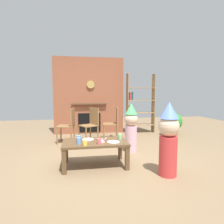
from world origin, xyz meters
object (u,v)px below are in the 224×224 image
object	(u,v)px
coffee_table	(95,145)
paper_cup_far_right	(120,137)
dining_chair_right	(114,121)
dining_chair_left	(69,123)
birthday_cake_slice	(102,140)
child_in_pink	(131,126)
paper_cup_center	(79,138)
paper_cup_near_right	(85,143)
child_with_cone_hat	(168,137)
paper_plate_rear	(88,139)
potted_plant_tall	(173,123)
paper_cup_near_left	(79,141)
paper_cup_far_left	(99,141)
bookshelf	(138,106)
dining_chair_middle	(91,123)
paper_plate_front	(113,142)

from	to	relation	value
coffee_table	paper_cup_far_right	distance (m)	0.48
dining_chair_right	dining_chair_left	bearing A→B (deg)	14.16
birthday_cake_slice	dining_chair_right	world-z (taller)	dining_chair_right
coffee_table	dining_chair_right	world-z (taller)	dining_chair_right
child_in_pink	dining_chair_left	xyz separation A→B (m)	(-1.37, 1.02, -0.06)
paper_cup_center	child_in_pink	distance (m)	1.32
paper_cup_near_right	paper_cup_center	bearing A→B (deg)	108.07
paper_cup_far_right	child_in_pink	size ratio (longest dim) A/B	0.10
child_with_cone_hat	dining_chair_right	bearing A→B (deg)	-51.85
paper_cup_near_right	dining_chair_right	size ratio (longest dim) A/B	0.10
paper_plate_rear	dining_chair_left	size ratio (longest dim) A/B	0.23
dining_chair_left	potted_plant_tall	bearing A→B (deg)	-164.33
paper_cup_near_left	paper_cup_far_left	world-z (taller)	paper_cup_near_left
bookshelf	paper_plate_rear	distance (m)	3.13
paper_cup_far_left	dining_chair_left	xyz separation A→B (m)	(-0.57, 1.91, 0.02)
bookshelf	potted_plant_tall	distance (m)	1.21
coffee_table	dining_chair_middle	bearing A→B (deg)	88.28
dining_chair_left	bookshelf	bearing A→B (deg)	-145.34
paper_cup_far_left	dining_chair_right	world-z (taller)	dining_chair_right
coffee_table	dining_chair_left	world-z (taller)	dining_chair_left
paper_cup_near_right	potted_plant_tall	bearing A→B (deg)	40.10
paper_cup_far_right	dining_chair_left	distance (m)	1.95
paper_cup_far_right	child_in_pink	distance (m)	0.77
dining_chair_left	paper_cup_near_left	bearing A→B (deg)	107.46
paper_plate_front	child_with_cone_hat	xyz separation A→B (m)	(0.78, -0.48, 0.17)
dining_chair_left	paper_cup_far_left	bearing A→B (deg)	117.00
paper_cup_near_left	paper_cup_far_right	distance (m)	0.77
paper_cup_far_right	paper_cup_far_left	bearing A→B (deg)	-150.96
paper_plate_rear	dining_chair_right	world-z (taller)	dining_chair_right
paper_cup_near_right	child_with_cone_hat	world-z (taller)	child_with_cone_hat
paper_cup_center	dining_chair_middle	world-z (taller)	dining_chair_middle
coffee_table	paper_cup_far_left	world-z (taller)	paper_cup_far_left
dining_chair_middle	potted_plant_tall	size ratio (longest dim) A/B	1.28
paper_cup_near_left	paper_plate_rear	bearing A→B (deg)	58.57
bookshelf	paper_plate_front	distance (m)	3.15
paper_cup_near_left	paper_cup_near_right	xyz separation A→B (m)	(0.10, -0.12, -0.01)
coffee_table	potted_plant_tall	size ratio (longest dim) A/B	1.61
child_in_pink	dining_chair_middle	size ratio (longest dim) A/B	1.19
paper_cup_near_left	paper_cup_center	distance (m)	0.18
paper_cup_center	child_in_pink	xyz separation A→B (m)	(1.14, 0.67, 0.07)
bookshelf	paper_plate_rear	size ratio (longest dim) A/B	9.29
child_with_cone_hat	dining_chair_middle	distance (m)	2.59
coffee_table	paper_cup_center	bearing A→B (deg)	170.54
bookshelf	child_in_pink	xyz separation A→B (m)	(-0.77, -1.99, -0.30)
paper_cup_center	child_with_cone_hat	distance (m)	1.53
paper_cup_far_left	child_with_cone_hat	xyz separation A→B (m)	(1.04, -0.42, 0.13)
paper_cup_near_left	paper_cup_far_left	bearing A→B (deg)	-7.20
paper_plate_front	dining_chair_middle	bearing A→B (deg)	97.78
dining_chair_middle	birthday_cake_slice	bearing A→B (deg)	62.83
paper_cup_center	dining_chair_left	size ratio (longest dim) A/B	0.11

